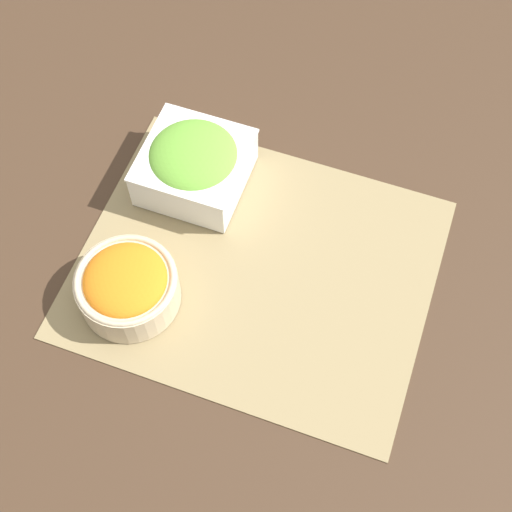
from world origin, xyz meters
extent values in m
plane|color=#422D1E|center=(0.00, 0.00, 0.00)|extent=(3.00, 3.00, 0.00)
cube|color=#937F56|center=(0.00, 0.00, 0.00)|extent=(0.47, 0.39, 0.00)
cylinder|color=beige|center=(0.14, 0.10, 0.03)|extent=(0.13, 0.13, 0.05)
torus|color=beige|center=(0.14, 0.10, 0.06)|extent=(0.13, 0.13, 0.01)
ellipsoid|color=orange|center=(0.14, 0.10, 0.06)|extent=(0.11, 0.11, 0.03)
cube|color=white|center=(0.13, -0.10, 0.03)|extent=(0.14, 0.14, 0.06)
cube|color=white|center=(0.13, -0.10, 0.07)|extent=(0.14, 0.14, 0.00)
ellipsoid|color=#6BAD38|center=(0.13, -0.10, 0.06)|extent=(0.12, 0.12, 0.04)
camera|label=1|loc=(-0.15, 0.42, 0.86)|focal=50.00mm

